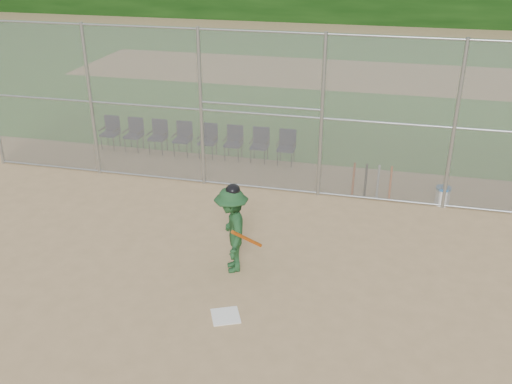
% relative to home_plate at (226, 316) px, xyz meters
% --- Properties ---
extents(ground, '(100.00, 100.00, 0.00)m').
position_rel_home_plate_xyz_m(ground, '(-0.13, 0.28, -0.01)').
color(ground, tan).
rests_on(ground, ground).
extents(grass_strip, '(100.00, 100.00, 0.00)m').
position_rel_home_plate_xyz_m(grass_strip, '(-0.13, 18.28, -0.01)').
color(grass_strip, '#286C20').
rests_on(grass_strip, ground).
extents(dirt_patch_far, '(24.00, 24.00, 0.00)m').
position_rel_home_plate_xyz_m(dirt_patch_far, '(-0.13, 18.28, -0.00)').
color(dirt_patch_far, tan).
rests_on(dirt_patch_far, ground).
extents(backstop_fence, '(16.09, 0.09, 4.00)m').
position_rel_home_plate_xyz_m(backstop_fence, '(-0.13, 5.28, 2.06)').
color(backstop_fence, gray).
rests_on(backstop_fence, ground).
extents(home_plate, '(0.63, 0.63, 0.02)m').
position_rel_home_plate_xyz_m(home_plate, '(0.00, 0.00, 0.00)').
color(home_plate, white).
rests_on(home_plate, ground).
extents(batter_at_plate, '(1.14, 1.34, 1.82)m').
position_rel_home_plate_xyz_m(batter_at_plate, '(-0.29, 1.49, 0.87)').
color(batter_at_plate, '#1E4D26').
rests_on(batter_at_plate, ground).
extents(water_cooler, '(0.36, 0.36, 0.46)m').
position_rel_home_plate_xyz_m(water_cooler, '(3.86, 5.43, 0.22)').
color(water_cooler, white).
rests_on(water_cooler, ground).
extents(spare_bats, '(0.96, 0.41, 0.83)m').
position_rel_home_plate_xyz_m(spare_bats, '(2.16, 5.49, 0.40)').
color(spare_bats, '#D84C14').
rests_on(spare_bats, ground).
extents(chair_0, '(0.54, 0.52, 0.96)m').
position_rel_home_plate_xyz_m(chair_0, '(-5.69, 7.11, 0.47)').
color(chair_0, '#0E1435').
rests_on(chair_0, ground).
extents(chair_1, '(0.54, 0.52, 0.96)m').
position_rel_home_plate_xyz_m(chair_1, '(-4.92, 7.11, 0.47)').
color(chair_1, '#0E1435').
rests_on(chair_1, ground).
extents(chair_2, '(0.54, 0.52, 0.96)m').
position_rel_home_plate_xyz_m(chair_2, '(-4.15, 7.11, 0.47)').
color(chair_2, '#0E1435').
rests_on(chair_2, ground).
extents(chair_3, '(0.54, 0.52, 0.96)m').
position_rel_home_plate_xyz_m(chair_3, '(-3.38, 7.11, 0.47)').
color(chair_3, '#0E1435').
rests_on(chair_3, ground).
extents(chair_4, '(0.54, 0.52, 0.96)m').
position_rel_home_plate_xyz_m(chair_4, '(-2.61, 7.11, 0.47)').
color(chair_4, '#0E1435').
rests_on(chair_4, ground).
extents(chair_5, '(0.54, 0.52, 0.96)m').
position_rel_home_plate_xyz_m(chair_5, '(-1.84, 7.11, 0.47)').
color(chair_5, '#0E1435').
rests_on(chair_5, ground).
extents(chair_6, '(0.54, 0.52, 0.96)m').
position_rel_home_plate_xyz_m(chair_6, '(-1.07, 7.11, 0.47)').
color(chair_6, '#0E1435').
rests_on(chair_6, ground).
extents(chair_7, '(0.54, 0.52, 0.96)m').
position_rel_home_plate_xyz_m(chair_7, '(-0.30, 7.11, 0.47)').
color(chair_7, '#0E1435').
rests_on(chair_7, ground).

